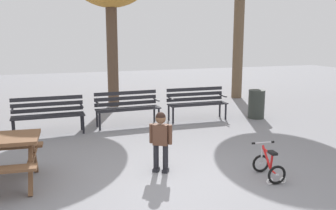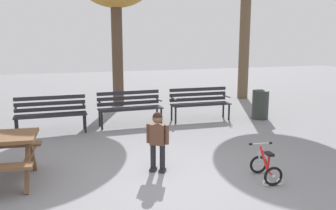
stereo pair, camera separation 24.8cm
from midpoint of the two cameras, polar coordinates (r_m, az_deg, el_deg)
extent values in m
plane|color=gray|center=(5.64, -0.68, -12.57)|extent=(36.00, 36.00, 0.00)
cube|color=brown|center=(5.81, -21.76, -8.90)|extent=(0.11, 0.57, 0.76)
cube|color=brown|center=(6.28, -21.22, -7.39)|extent=(0.11, 0.57, 0.76)
cube|color=brown|center=(6.02, -21.52, -7.55)|extent=(0.17, 1.10, 0.04)
cube|color=#232328|center=(8.95, -18.92, -1.39)|extent=(1.60, 0.08, 0.03)
cube|color=#232328|center=(8.83, -18.90, -1.55)|extent=(1.60, 0.08, 0.03)
cube|color=#232328|center=(8.71, -18.89, -1.71)|extent=(1.60, 0.08, 0.03)
cube|color=#232328|center=(8.59, -18.87, -1.87)|extent=(1.60, 0.08, 0.03)
cube|color=#232328|center=(8.97, -18.96, -0.72)|extent=(1.60, 0.05, 0.09)
cube|color=#232328|center=(8.94, -19.01, 0.12)|extent=(1.60, 0.05, 0.09)
cube|color=#232328|center=(8.92, -19.07, 0.96)|extent=(1.60, 0.05, 0.09)
cylinder|color=black|center=(8.70, -13.84, -2.94)|extent=(0.05, 0.05, 0.44)
cylinder|color=black|center=(9.05, -14.09, -2.42)|extent=(0.05, 0.05, 0.44)
cube|color=black|center=(8.79, -14.09, -0.14)|extent=(0.04, 0.40, 0.03)
cylinder|color=black|center=(8.69, -23.74, -3.57)|extent=(0.05, 0.05, 0.44)
cylinder|color=black|center=(9.04, -23.59, -3.03)|extent=(0.05, 0.05, 0.44)
cube|color=black|center=(8.78, -23.86, -0.76)|extent=(0.04, 0.40, 0.03)
cube|color=#232328|center=(9.34, -7.25, -0.39)|extent=(1.60, 0.12, 0.03)
cube|color=#232328|center=(9.22, -7.07, -0.53)|extent=(1.60, 0.12, 0.03)
cube|color=#232328|center=(9.11, -6.88, -0.67)|extent=(1.60, 0.12, 0.03)
cube|color=#232328|center=(9.00, -6.69, -0.81)|extent=(1.60, 0.12, 0.03)
cube|color=#232328|center=(9.36, -7.32, 0.25)|extent=(1.60, 0.09, 0.09)
cube|color=#232328|center=(9.34, -7.34, 1.06)|extent=(1.60, 0.09, 0.09)
cube|color=#232328|center=(9.31, -7.36, 1.86)|extent=(1.60, 0.09, 0.09)
cylinder|color=black|center=(9.27, -2.20, -1.79)|extent=(0.05, 0.05, 0.44)
cylinder|color=black|center=(9.60, -2.90, -1.35)|extent=(0.05, 0.05, 0.44)
cube|color=black|center=(9.36, -2.57, 0.83)|extent=(0.05, 0.40, 0.03)
cylinder|color=black|center=(8.91, -11.37, -2.51)|extent=(0.05, 0.05, 0.44)
cylinder|color=black|center=(9.26, -11.75, -2.03)|extent=(0.05, 0.05, 0.44)
cube|color=black|center=(9.00, -11.66, 0.22)|extent=(0.05, 0.40, 0.03)
cube|color=#232328|center=(9.93, 3.54, 0.34)|extent=(1.60, 0.11, 0.03)
cube|color=#232328|center=(9.82, 3.80, 0.22)|extent=(1.60, 0.11, 0.03)
cube|color=#232328|center=(9.71, 4.06, 0.10)|extent=(1.60, 0.11, 0.03)
cube|color=#232328|center=(9.60, 4.33, -0.03)|extent=(1.60, 0.11, 0.03)
cube|color=#232328|center=(9.95, 3.47, 0.95)|extent=(1.60, 0.08, 0.09)
cube|color=#232328|center=(9.93, 3.48, 1.71)|extent=(1.60, 0.08, 0.09)
cube|color=#232328|center=(9.91, 3.48, 2.47)|extent=(1.60, 0.08, 0.09)
cylinder|color=black|center=(9.97, 8.26, -1.00)|extent=(0.05, 0.05, 0.44)
cylinder|color=black|center=(10.29, 7.38, -0.61)|extent=(0.05, 0.05, 0.44)
cube|color=black|center=(10.06, 7.87, 1.43)|extent=(0.05, 0.40, 0.03)
cylinder|color=black|center=(9.41, 0.04, -1.59)|extent=(0.05, 0.05, 0.44)
cylinder|color=black|center=(9.75, -0.62, -1.15)|extent=(0.05, 0.05, 0.44)
cube|color=black|center=(9.50, -0.30, 0.99)|extent=(0.05, 0.40, 0.03)
cylinder|color=black|center=(6.12, -1.57, -8.33)|extent=(0.09, 0.09, 0.47)
cube|color=black|center=(6.19, -1.56, -10.10)|extent=(0.16, 0.18, 0.06)
cylinder|color=black|center=(6.17, -3.03, -8.20)|extent=(0.09, 0.09, 0.47)
cube|color=black|center=(6.23, -3.01, -9.96)|extent=(0.16, 0.18, 0.06)
cube|color=brown|center=(6.02, -2.33, -4.63)|extent=(0.28, 0.25, 0.34)
sphere|color=brown|center=(5.96, -2.35, -2.12)|extent=(0.17, 0.17, 0.17)
sphere|color=black|center=(5.95, -2.35, -1.88)|extent=(0.16, 0.16, 0.16)
cylinder|color=brown|center=(5.98, -0.87, -4.64)|extent=(0.07, 0.07, 0.32)
cylinder|color=brown|center=(6.07, -3.78, -4.43)|extent=(0.07, 0.07, 0.32)
torus|color=black|center=(6.30, 13.15, -8.86)|extent=(0.30, 0.07, 0.30)
cylinder|color=silver|center=(6.30, 13.15, -8.86)|extent=(0.05, 0.05, 0.04)
torus|color=black|center=(5.87, 15.40, -10.45)|extent=(0.30, 0.07, 0.30)
cylinder|color=silver|center=(5.87, 15.40, -10.45)|extent=(0.05, 0.05, 0.04)
torus|color=white|center=(5.85, 14.39, -11.46)|extent=(0.11, 0.04, 0.11)
torus|color=white|center=(5.95, 16.30, -11.17)|extent=(0.11, 0.04, 0.11)
cylinder|color=red|center=(6.09, 13.96, -7.88)|extent=(0.07, 0.31, 0.32)
cylinder|color=red|center=(5.97, 14.65, -8.53)|extent=(0.04, 0.08, 0.27)
cylinder|color=red|center=(5.95, 14.95, -10.04)|extent=(0.05, 0.20, 0.05)
cylinder|color=silver|center=(6.23, 13.29, -7.53)|extent=(0.04, 0.07, 0.32)
cylinder|color=red|center=(6.05, 14.09, -7.04)|extent=(0.07, 0.32, 0.05)
cube|color=black|center=(5.90, 14.81, -7.21)|extent=(0.11, 0.18, 0.04)
cylinder|color=silver|center=(6.15, 13.46, -5.73)|extent=(0.34, 0.06, 0.02)
cylinder|color=black|center=(6.08, 12.02, -5.86)|extent=(0.05, 0.04, 0.04)
cylinder|color=black|center=(6.23, 14.87, -5.59)|extent=(0.05, 0.04, 0.04)
cylinder|color=#2D332D|center=(10.26, 12.92, 0.13)|extent=(0.44, 0.44, 0.78)
cylinder|color=brown|center=(11.78, -9.25, 7.73)|extent=(0.35, 0.35, 3.27)
cylinder|color=brown|center=(13.40, 10.37, 10.24)|extent=(0.37, 0.37, 4.30)
camera|label=1|loc=(0.12, -90.96, -0.18)|focal=39.16mm
camera|label=2|loc=(0.12, 89.04, 0.18)|focal=39.16mm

